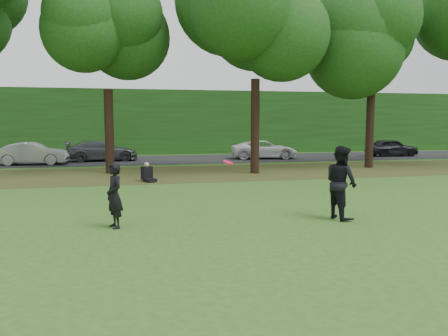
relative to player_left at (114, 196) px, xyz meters
name	(u,v)px	position (x,y,z in m)	size (l,w,h in m)	color
ground	(241,248)	(2.53, -2.34, -0.79)	(120.00, 120.00, 0.00)	#31581B
leaf_litter	(173,174)	(2.53, 10.66, -0.78)	(60.00, 7.00, 0.01)	#463D19
street	(160,160)	(2.53, 18.66, -0.78)	(70.00, 7.00, 0.02)	black
far_hedge	(153,122)	(2.53, 24.66, 1.71)	(70.00, 3.00, 5.00)	#1C4112
player_left	(114,196)	(0.00, 0.00, 0.00)	(0.58, 0.38, 1.58)	black
player_right	(341,182)	(5.81, -0.29, 0.18)	(0.94, 0.73, 1.93)	black
parked_cars	(149,151)	(1.76, 17.82, -0.13)	(40.26, 3.48, 1.32)	black
frisbee	(228,162)	(2.86, 0.19, 0.73)	(0.37, 0.38, 0.14)	#FB154A
seated_person	(148,174)	(1.19, 8.07, -0.48)	(0.66, 0.83, 0.83)	black
tree_line	(163,9)	(2.19, 10.60, 7.06)	(55.30, 7.90, 12.31)	black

